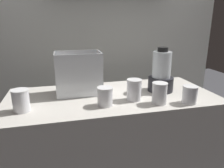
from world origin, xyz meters
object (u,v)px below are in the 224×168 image
(juice_cup_orange_far_left, at_px, (21,102))
(juice_cup_orange_middle, at_px, (134,90))
(juice_cup_beet_far_right, at_px, (190,95))
(carrot_display_bin, at_px, (78,81))
(juice_cup_carrot_right, at_px, (159,95))
(blender_pitcher, at_px, (161,74))
(juice_cup_carrot_left, at_px, (105,98))

(juice_cup_orange_far_left, bearing_deg, juice_cup_orange_middle, 1.25)
(juice_cup_beet_far_right, bearing_deg, carrot_display_bin, 151.86)
(juice_cup_beet_far_right, bearing_deg, juice_cup_carrot_right, 168.53)
(juice_cup_orange_middle, bearing_deg, juice_cup_orange_far_left, -178.75)
(blender_pitcher, distance_m, juice_cup_orange_far_left, 0.93)
(juice_cup_carrot_right, relative_size, juice_cup_beet_far_right, 1.21)
(carrot_display_bin, xyz_separation_m, juice_cup_beet_far_right, (0.65, -0.35, -0.04))
(blender_pitcher, xyz_separation_m, juice_cup_beet_far_right, (0.07, -0.26, -0.07))
(carrot_display_bin, bearing_deg, juice_cup_carrot_right, -33.69)
(juice_cup_orange_far_left, relative_size, juice_cup_carrot_right, 0.96)
(juice_cup_carrot_left, bearing_deg, carrot_display_bin, 117.74)
(carrot_display_bin, relative_size, blender_pitcher, 0.98)
(juice_cup_carrot_left, height_order, juice_cup_beet_far_right, juice_cup_carrot_left)
(juice_cup_orange_middle, distance_m, juice_cup_beet_far_right, 0.34)
(juice_cup_orange_far_left, height_order, juice_cup_carrot_left, juice_cup_orange_far_left)
(juice_cup_beet_far_right, bearing_deg, juice_cup_orange_far_left, 173.18)
(juice_cup_beet_far_right, bearing_deg, blender_pitcher, 104.18)
(blender_pitcher, relative_size, juice_cup_beet_far_right, 2.87)
(blender_pitcher, bearing_deg, juice_cup_beet_far_right, -75.82)
(blender_pitcher, height_order, juice_cup_carrot_left, blender_pitcher)
(blender_pitcher, xyz_separation_m, juice_cup_orange_middle, (-0.25, -0.13, -0.06))
(juice_cup_orange_far_left, distance_m, juice_cup_orange_middle, 0.67)
(juice_cup_orange_far_left, relative_size, juice_cup_beet_far_right, 1.16)
(juice_cup_carrot_left, distance_m, juice_cup_orange_middle, 0.20)
(juice_cup_orange_middle, distance_m, juice_cup_carrot_right, 0.16)
(carrot_display_bin, height_order, juice_cup_orange_middle, carrot_display_bin)
(juice_cup_carrot_left, bearing_deg, juice_cup_orange_far_left, 176.20)
(blender_pitcher, relative_size, juice_cup_orange_far_left, 2.48)
(juice_cup_carrot_right, bearing_deg, carrot_display_bin, 146.31)
(carrot_display_bin, bearing_deg, juice_cup_orange_middle, -32.64)
(blender_pitcher, height_order, juice_cup_orange_middle, blender_pitcher)
(juice_cup_orange_far_left, bearing_deg, juice_cup_carrot_right, -5.73)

